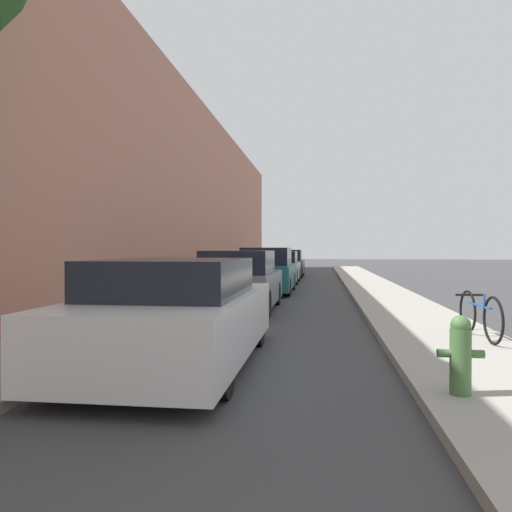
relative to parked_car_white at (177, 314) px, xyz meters
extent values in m
plane|color=#3D3D3F|center=(0.87, 8.16, -0.66)|extent=(120.00, 120.00, 0.00)
cube|color=#9E998E|center=(-2.03, 8.16, -0.60)|extent=(2.00, 52.00, 0.12)
cube|color=#9E998E|center=(3.77, 8.16, -0.60)|extent=(2.00, 52.00, 0.12)
cube|color=tan|center=(-3.38, 8.16, 3.14)|extent=(0.70, 52.00, 7.59)
cylinder|color=black|center=(-0.84, 1.40, -0.36)|extent=(0.22, 0.60, 0.60)
cylinder|color=black|center=(0.84, 1.40, -0.36)|extent=(0.22, 0.60, 0.60)
cylinder|color=black|center=(-0.84, -1.33, -0.36)|extent=(0.22, 0.60, 0.60)
cylinder|color=black|center=(0.84, -1.33, -0.36)|extent=(0.22, 0.60, 0.60)
cube|color=silver|center=(0.00, 0.04, -0.12)|extent=(1.91, 4.41, 0.75)
cube|color=black|center=(0.00, -0.14, 0.49)|extent=(1.68, 2.29, 0.46)
cylinder|color=black|center=(-0.92, 7.08, -0.35)|extent=(0.22, 0.62, 0.62)
cylinder|color=black|center=(0.63, 7.08, -0.35)|extent=(0.22, 0.62, 0.62)
cylinder|color=black|center=(-0.92, 4.53, -0.35)|extent=(0.22, 0.62, 0.62)
cylinder|color=black|center=(0.63, 4.53, -0.35)|extent=(0.22, 0.62, 0.62)
cube|color=slate|center=(-0.14, 5.80, -0.11)|extent=(1.76, 4.13, 0.75)
cube|color=black|center=(-0.14, 5.64, 0.53)|extent=(1.55, 2.15, 0.55)
cylinder|color=black|center=(-0.77, 12.05, -0.36)|extent=(0.22, 0.60, 0.60)
cylinder|color=black|center=(0.77, 12.05, -0.36)|extent=(0.22, 0.60, 0.60)
cylinder|color=black|center=(-0.77, 9.44, -0.36)|extent=(0.22, 0.60, 0.60)
cylinder|color=black|center=(0.77, 9.44, -0.36)|extent=(0.22, 0.60, 0.60)
cube|color=#1E6066|center=(0.00, 10.74, -0.09)|extent=(1.75, 4.21, 0.80)
cube|color=black|center=(0.00, 10.57, 0.60)|extent=(1.54, 2.19, 0.59)
cylinder|color=black|center=(-0.74, 16.93, -0.32)|extent=(0.22, 0.68, 0.68)
cylinder|color=black|center=(0.75, 16.93, -0.32)|extent=(0.22, 0.68, 0.68)
cylinder|color=black|center=(-0.74, 14.43, -0.32)|extent=(0.22, 0.68, 0.68)
cylinder|color=black|center=(0.75, 14.43, -0.32)|extent=(0.22, 0.68, 0.68)
cube|color=tan|center=(0.01, 15.68, -0.11)|extent=(1.69, 4.04, 0.73)
cube|color=black|center=(0.01, 15.52, 0.50)|extent=(1.49, 2.10, 0.50)
cylinder|color=black|center=(-0.74, 21.72, -0.31)|extent=(0.22, 0.71, 0.71)
cylinder|color=black|center=(0.78, 21.72, -0.31)|extent=(0.22, 0.71, 0.71)
cylinder|color=black|center=(-0.74, 19.27, -0.31)|extent=(0.22, 0.71, 0.71)
cylinder|color=black|center=(0.78, 19.27, -0.31)|extent=(0.22, 0.71, 0.71)
cube|color=navy|center=(0.02, 20.50, -0.10)|extent=(1.73, 3.95, 0.72)
cube|color=black|center=(0.02, 20.34, 0.53)|extent=(1.52, 2.05, 0.55)
cylinder|color=#47703D|center=(3.16, -1.28, -0.23)|extent=(0.20, 0.20, 0.63)
sphere|color=#47703D|center=(3.16, -1.28, 0.12)|extent=(0.19, 0.19, 0.19)
cylinder|color=#47703D|center=(3.01, -1.28, -0.15)|extent=(0.13, 0.08, 0.08)
cylinder|color=#47703D|center=(3.31, -1.28, -0.15)|extent=(0.13, 0.08, 0.08)
torus|color=black|center=(4.24, 2.34, -0.19)|extent=(0.09, 0.71, 0.71)
torus|color=black|center=(4.31, 1.32, -0.19)|extent=(0.09, 0.71, 0.71)
cube|color=#235193|center=(4.28, 1.83, -0.03)|extent=(0.09, 0.86, 0.04)
cylinder|color=#235193|center=(4.29, 1.65, 0.07)|extent=(0.04, 0.04, 0.19)
cube|color=black|center=(4.25, 2.26, 0.10)|extent=(0.44, 0.06, 0.04)
camera|label=1|loc=(1.85, -6.17, 0.84)|focal=34.64mm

